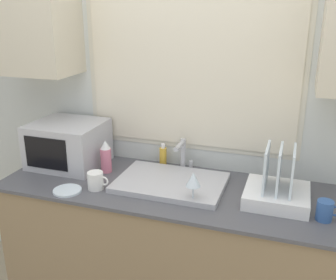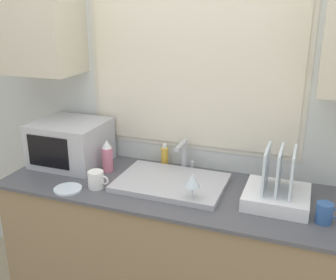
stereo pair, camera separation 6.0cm
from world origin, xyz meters
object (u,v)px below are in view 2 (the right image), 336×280
object	(u,v)px
microwave	(71,143)
wine_glass	(192,181)
spray_bottle	(107,156)
soap_bottle	(165,156)
dish_rack	(277,192)
mug_near_sink	(96,180)
faucet	(184,153)

from	to	relation	value
microwave	wine_glass	bearing A→B (deg)	-16.08
spray_bottle	soap_bottle	bearing A→B (deg)	34.33
soap_bottle	dish_rack	bearing A→B (deg)	-20.56
microwave	mug_near_sink	distance (m)	0.42
dish_rack	soap_bottle	world-z (taller)	dish_rack
dish_rack	wine_glass	xyz separation A→B (m)	(-0.40, -0.15, 0.06)
soap_bottle	wine_glass	size ratio (longest dim) A/B	0.84
microwave	wine_glass	xyz separation A→B (m)	(0.87, -0.25, -0.01)
soap_bottle	microwave	bearing A→B (deg)	-163.62
dish_rack	soap_bottle	bearing A→B (deg)	159.44
microwave	mug_near_sink	size ratio (longest dim) A/B	3.51
faucet	soap_bottle	bearing A→B (deg)	164.67
mug_near_sink	soap_bottle	bearing A→B (deg)	60.75
faucet	microwave	bearing A→B (deg)	-169.67
faucet	mug_near_sink	size ratio (longest dim) A/B	1.61
wine_glass	mug_near_sink	bearing A→B (deg)	-179.12
faucet	spray_bottle	xyz separation A→B (m)	(-0.43, -0.16, -0.02)
faucet	mug_near_sink	bearing A→B (deg)	-134.18
microwave	soap_bottle	distance (m)	0.59
spray_bottle	mug_near_sink	xyz separation A→B (m)	(0.05, -0.23, -0.05)
dish_rack	wine_glass	size ratio (longest dim) A/B	1.88
dish_rack	wine_glass	bearing A→B (deg)	-159.06
microwave	spray_bottle	distance (m)	0.28
microwave	wine_glass	distance (m)	0.90
dish_rack	mug_near_sink	size ratio (longest dim) A/B	2.63
dish_rack	spray_bottle	size ratio (longest dim) A/B	1.61
dish_rack	mug_near_sink	bearing A→B (deg)	-170.32
spray_bottle	soap_bottle	size ratio (longest dim) A/B	1.39
faucet	wine_glass	bearing A→B (deg)	-66.12
mug_near_sink	faucet	bearing A→B (deg)	45.82
microwave	spray_bottle	bearing A→B (deg)	-6.81
microwave	dish_rack	bearing A→B (deg)	-4.43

